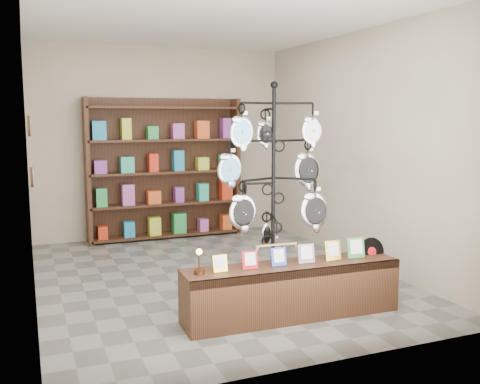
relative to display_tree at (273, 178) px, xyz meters
name	(u,v)px	position (x,y,z in m)	size (l,w,h in m)	color
ground	(213,276)	(-0.25, 1.15, -1.30)	(5.00, 5.00, 0.00)	slate
room_envelope	(212,122)	(-0.25, 1.15, 0.55)	(5.00, 5.00, 5.00)	#B9AB95
display_tree	(273,178)	(0.00, 0.00, 0.00)	(1.15, 1.08, 2.25)	black
front_shelf	(292,290)	(0.02, -0.39, -1.04)	(2.13, 0.49, 0.75)	black
back_shelving	(165,173)	(-0.25, 3.44, -0.27)	(2.42, 0.36, 2.20)	black
wall_clocks	(30,152)	(-2.22, 1.95, 0.20)	(0.03, 0.24, 0.84)	black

